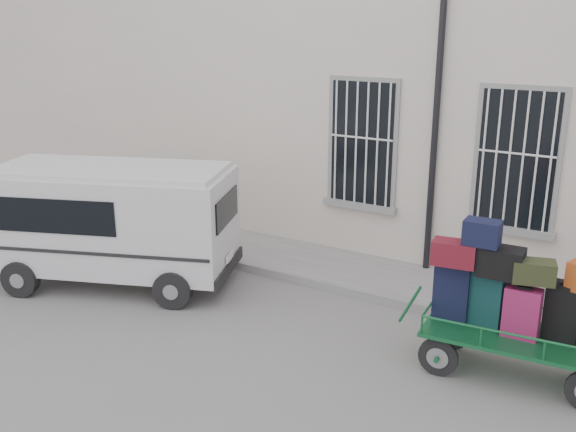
# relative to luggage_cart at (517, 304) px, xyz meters

# --- Properties ---
(ground) EXTENTS (80.00, 80.00, 0.00)m
(ground) POSITION_rel_luggage_cart_xyz_m (-3.05, -0.26, -0.99)
(ground) COLOR slate
(ground) RESTS_ON ground
(building) EXTENTS (24.00, 5.15, 6.00)m
(building) POSITION_rel_luggage_cart_xyz_m (-3.05, 5.23, 2.01)
(building) COLOR beige
(building) RESTS_ON ground
(sidewalk) EXTENTS (24.00, 1.70, 0.15)m
(sidewalk) POSITION_rel_luggage_cart_xyz_m (-3.05, 1.94, -0.92)
(sidewalk) COLOR slate
(sidewalk) RESTS_ON ground
(luggage_cart) EXTENTS (2.71, 1.21, 2.04)m
(luggage_cart) POSITION_rel_luggage_cart_xyz_m (0.00, 0.00, 0.00)
(luggage_cart) COLOR black
(luggage_cart) RESTS_ON ground
(van) EXTENTS (4.39, 3.07, 2.06)m
(van) POSITION_rel_luggage_cart_xyz_m (-6.57, -0.45, 0.19)
(van) COLOR silver
(van) RESTS_ON ground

